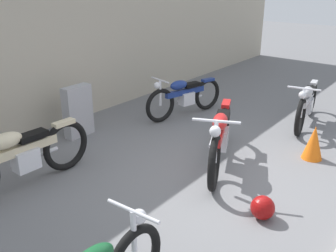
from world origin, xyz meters
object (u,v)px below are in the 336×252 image
(helmet, at_px, (263,208))
(motorcycle_red, at_px, (220,136))
(motorcycle_cream, at_px, (20,157))
(traffic_cone, at_px, (314,143))
(motorcycle_silver, at_px, (307,103))
(motorcycle_blue, at_px, (184,96))
(stone_marker, at_px, (78,111))

(helmet, distance_m, motorcycle_red, 1.47)
(helmet, xyz_separation_m, motorcycle_cream, (-1.33, 2.88, 0.32))
(helmet, distance_m, traffic_cone, 2.00)
(motorcycle_cream, bearing_deg, traffic_cone, 141.17)
(motorcycle_cream, relative_size, motorcycle_silver, 1.09)
(traffic_cone, relative_size, motorcycle_blue, 0.29)
(motorcycle_silver, bearing_deg, motorcycle_cream, -34.57)
(stone_marker, distance_m, traffic_cone, 4.01)
(motorcycle_blue, distance_m, motorcycle_silver, 2.39)
(stone_marker, height_order, motorcycle_silver, stone_marker)
(stone_marker, height_order, motorcycle_cream, motorcycle_cream)
(motorcycle_red, bearing_deg, traffic_cone, 112.28)
(stone_marker, bearing_deg, motorcycle_silver, -44.86)
(stone_marker, xyz_separation_m, motorcycle_blue, (2.04, -0.88, -0.04))
(stone_marker, bearing_deg, motorcycle_red, -78.62)
(helmet, relative_size, motorcycle_silver, 0.15)
(stone_marker, distance_m, motorcycle_blue, 2.22)
(motorcycle_blue, xyz_separation_m, motorcycle_red, (-1.51, -1.74, 0.06))
(stone_marker, distance_m, motorcycle_red, 2.67)
(helmet, height_order, motorcycle_red, motorcycle_red)
(traffic_cone, bearing_deg, helmet, -177.96)
(motorcycle_cream, height_order, motorcycle_blue, motorcycle_cream)
(motorcycle_blue, bearing_deg, helmet, 64.57)
(helmet, xyz_separation_m, motorcycle_red, (0.89, 1.12, 0.34))
(motorcycle_cream, height_order, motorcycle_silver, motorcycle_cream)
(stone_marker, xyz_separation_m, traffic_cone, (1.63, -3.66, -0.19))
(motorcycle_cream, xyz_separation_m, motorcycle_red, (2.21, -1.76, 0.01))
(helmet, distance_m, motorcycle_blue, 3.74)
(stone_marker, relative_size, motorcycle_blue, 0.49)
(motorcycle_cream, bearing_deg, helmet, 116.12)
(traffic_cone, bearing_deg, motorcycle_blue, 81.67)
(motorcycle_blue, bearing_deg, motorcycle_cream, 14.30)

